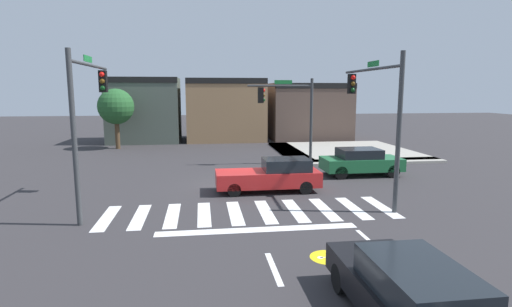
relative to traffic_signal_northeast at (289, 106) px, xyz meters
name	(u,v)px	position (x,y,z in m)	size (l,w,h in m)	color
ground_plane	(239,185)	(-3.58, -5.16, -3.68)	(120.00, 120.00, 0.00)	#302D30
crosswalk_near	(250,212)	(-3.58, -9.66, -3.68)	(11.10, 3.07, 0.01)	silver
bike_detector_marking	(328,257)	(-1.94, -14.17, -3.68)	(1.04, 1.04, 0.01)	yellow
curb_corner_northeast	(340,152)	(4.91, 4.25, -3.60)	(10.00, 10.60, 0.15)	#9E998E
storefront_row	(230,110)	(-2.61, 13.66, -0.85)	(22.30, 5.86, 5.81)	#4C564C
traffic_signal_northeast	(289,106)	(0.00, 0.00, 0.00)	(4.11, 0.32, 5.39)	#383A3D
traffic_signal_southeast	(376,102)	(1.91, -8.30, 0.49)	(0.32, 5.75, 6.06)	#383A3D
traffic_signal_southwest	(88,102)	(-9.63, -8.38, 0.50)	(0.32, 5.27, 6.00)	#383A3D
car_red	(272,175)	(-2.19, -6.53, -2.93)	(4.77, 1.74, 1.52)	red
car_green	(361,161)	(3.28, -3.72, -2.90)	(4.28, 1.92, 1.49)	#1E6638
car_black	(410,296)	(-1.54, -17.82, -2.91)	(1.72, 4.74, 1.50)	black
roadside_tree	(116,107)	(-12.08, 8.84, -0.31)	(2.83, 2.83, 4.82)	#4C3823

